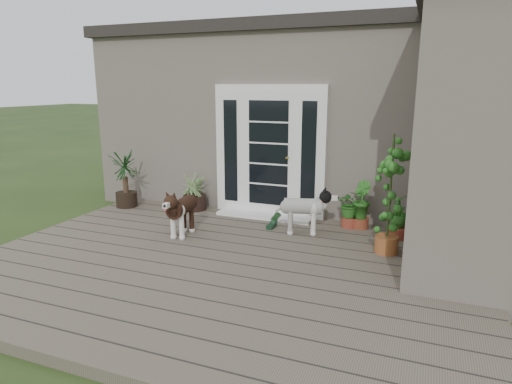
% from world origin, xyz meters
% --- Properties ---
extents(deck, '(6.20, 4.60, 0.12)m').
position_xyz_m(deck, '(0.00, 0.40, 0.06)').
color(deck, '#6B5B4C').
rests_on(deck, ground).
extents(house_main, '(7.40, 4.00, 3.10)m').
position_xyz_m(house_main, '(0.00, 4.65, 1.55)').
color(house_main, '#665E54').
rests_on(house_main, ground).
extents(roof_main, '(7.60, 4.20, 0.20)m').
position_xyz_m(roof_main, '(0.00, 4.65, 3.20)').
color(roof_main, '#2D2826').
rests_on(roof_main, house_main).
extents(house_wing, '(1.60, 2.40, 3.10)m').
position_xyz_m(house_wing, '(2.90, 1.50, 1.55)').
color(house_wing, '#665E54').
rests_on(house_wing, ground).
extents(door_unit, '(1.90, 0.14, 2.15)m').
position_xyz_m(door_unit, '(-0.20, 2.60, 1.19)').
color(door_unit, white).
rests_on(door_unit, deck).
extents(door_step, '(1.60, 0.40, 0.05)m').
position_xyz_m(door_step, '(-0.20, 2.40, 0.14)').
color(door_step, white).
rests_on(door_step, deck).
extents(brindle_dog, '(0.39, 0.78, 0.63)m').
position_xyz_m(brindle_dog, '(-0.99, 1.09, 0.43)').
color(brindle_dog, '#351D13').
rests_on(brindle_dog, deck).
extents(white_dog, '(0.79, 0.49, 0.61)m').
position_xyz_m(white_dog, '(0.61, 1.80, 0.43)').
color(white_dog, silver).
rests_on(white_dog, deck).
extents(spider_plant, '(0.86, 0.86, 0.70)m').
position_xyz_m(spider_plant, '(-1.50, 2.37, 0.47)').
color(spider_plant, '#8FB06C').
rests_on(spider_plant, deck).
extents(yucca, '(0.75, 0.75, 1.03)m').
position_xyz_m(yucca, '(-2.75, 2.10, 0.64)').
color(yucca, black).
rests_on(yucca, deck).
extents(herb_a, '(0.51, 0.51, 0.50)m').
position_xyz_m(herb_a, '(1.20, 2.37, 0.37)').
color(herb_a, '#1D5B1A').
rests_on(herb_a, deck).
extents(herb_b, '(0.46, 0.46, 0.52)m').
position_xyz_m(herb_b, '(1.36, 2.40, 0.38)').
color(herb_b, '#19591D').
rests_on(herb_b, deck).
extents(herb_c, '(0.36, 0.36, 0.49)m').
position_xyz_m(herb_c, '(1.93, 2.12, 0.37)').
color(herb_c, '#1E4C15').
rests_on(herb_c, deck).
extents(sapling, '(0.62, 0.62, 1.61)m').
position_xyz_m(sapling, '(1.85, 1.46, 0.93)').
color(sapling, '#1F5A19').
rests_on(sapling, deck).
extents(clog_left, '(0.13, 0.28, 0.08)m').
position_xyz_m(clog_left, '(0.10, 1.89, 0.16)').
color(clog_left, black).
rests_on(clog_left, deck).
extents(clog_right, '(0.16, 0.30, 0.09)m').
position_xyz_m(clog_right, '(0.04, 2.29, 0.16)').
color(clog_right, black).
rests_on(clog_right, deck).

